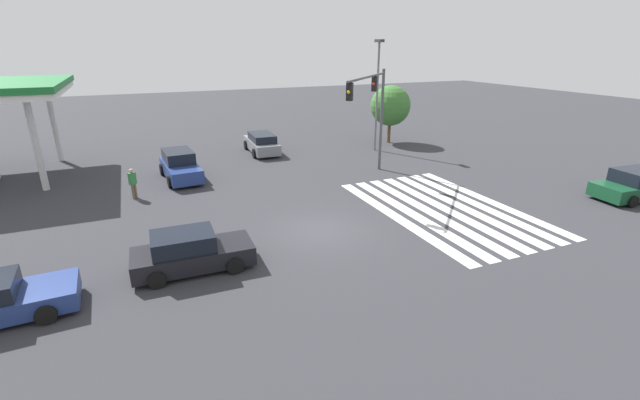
{
  "coord_description": "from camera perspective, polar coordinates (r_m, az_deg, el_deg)",
  "views": [
    {
      "loc": [
        -15.85,
        6.9,
        7.76
      ],
      "look_at": [
        0.0,
        0.0,
        1.44
      ],
      "focal_mm": 24.0,
      "sensor_mm": 36.0,
      "label": 1
    }
  ],
  "objects": [
    {
      "name": "ground_plane",
      "position": [
        18.95,
        0.0,
        -4.1
      ],
      "size": [
        126.18,
        126.18,
        0.0
      ],
      "primitive_type": "plane",
      "color": "#333338"
    },
    {
      "name": "crosswalk_markings",
      "position": [
        22.35,
        16.25,
        -1.07
      ],
      "size": [
        10.74,
        6.3,
        0.01
      ],
      "rotation": [
        0.0,
        0.0,
        1.57
      ],
      "color": "silver",
      "rests_on": "ground_plane"
    },
    {
      "name": "traffic_signal_mast",
      "position": [
        25.51,
        7.12,
        12.83
      ],
      "size": [
        5.18,
        5.18,
        6.35
      ],
      "rotation": [
        0.0,
        0.0,
        2.36
      ],
      "color": "#47474C",
      "rests_on": "ground_plane"
    },
    {
      "name": "car_0",
      "position": [
        32.79,
        -7.78,
        7.52
      ],
      "size": [
        4.78,
        2.16,
        1.49
      ],
      "rotation": [
        0.0,
        0.0,
        -0.04
      ],
      "color": "gray",
      "rests_on": "ground_plane"
    },
    {
      "name": "car_1",
      "position": [
        27.41,
        -18.15,
        4.35
      ],
      "size": [
        4.77,
        2.3,
        1.69
      ],
      "rotation": [
        0.0,
        0.0,
        3.21
      ],
      "color": "navy",
      "rests_on": "ground_plane"
    },
    {
      "name": "car_3",
      "position": [
        16.26,
        -16.86,
        -6.68
      ],
      "size": [
        2.13,
        4.29,
        1.47
      ],
      "rotation": [
        0.0,
        0.0,
        -1.6
      ],
      "color": "black",
      "rests_on": "ground_plane"
    },
    {
      "name": "car_4",
      "position": [
        28.22,
        36.54,
        1.59
      ],
      "size": [
        2.44,
        4.81,
        1.57
      ],
      "rotation": [
        0.0,
        0.0,
        -1.65
      ],
      "color": "#144728",
      "rests_on": "ground_plane"
    },
    {
      "name": "pedestrian",
      "position": [
        24.64,
        -23.69,
        2.21
      ],
      "size": [
        0.41,
        0.41,
        1.64
      ],
      "rotation": [
        0.0,
        0.0,
        -2.38
      ],
      "color": "brown",
      "rests_on": "ground_plane"
    },
    {
      "name": "street_light_pole_a",
      "position": [
        32.95,
        7.67,
        14.82
      ],
      "size": [
        0.8,
        0.36,
        8.08
      ],
      "color": "slate",
      "rests_on": "ground_plane"
    },
    {
      "name": "tree_corner_b",
      "position": [
        36.08,
        9.38,
        12.3
      ],
      "size": [
        3.24,
        3.24,
        4.67
      ],
      "color": "brown",
      "rests_on": "ground_plane"
    }
  ]
}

